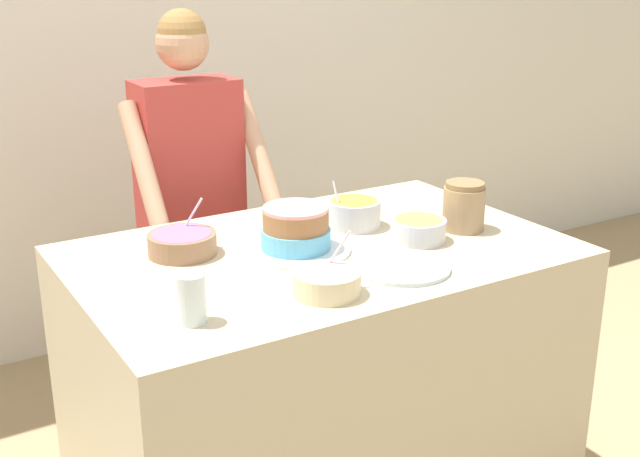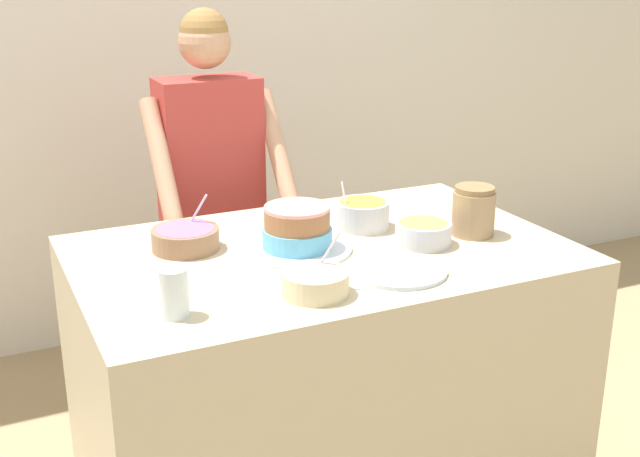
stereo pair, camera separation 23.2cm
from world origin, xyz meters
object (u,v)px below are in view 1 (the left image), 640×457
Objects in this scene: frosting_bowl_purple at (182,243)px; ceramic_plate at (402,267)px; cake at (296,232)px; frosting_bowl_pink at (327,282)px; frosting_bowl_yellow at (418,229)px; frosting_bowl_orange at (354,212)px; stoneware_jar at (464,206)px; drinking_glass at (191,298)px; person_baker at (191,182)px.

frosting_bowl_purple is 0.74× the size of ceramic_plate.
ceramic_plate is (0.18, -0.28, -0.05)m from cake.
frosting_bowl_pink reaches higher than frosting_bowl_yellow.
frosting_bowl_purple is 1.16× the size of frosting_bowl_orange.
frosting_bowl_pink is 0.66× the size of ceramic_plate.
frosting_bowl_orange is 0.64× the size of ceramic_plate.
frosting_bowl_orange is 1.11× the size of stoneware_jar.
person_baker is at bearing 67.50° from drinking_glass.
frosting_bowl_orange reaches higher than frosting_bowl_yellow.
drinking_glass is 0.79× the size of stoneware_jar.
person_baker is 9.14× the size of frosting_bowl_yellow.
drinking_glass is at bearing -178.77° from ceramic_plate.
frosting_bowl_purple is 1.62× the size of drinking_glass.
stoneware_jar reaches higher than ceramic_plate.
stoneware_jar is (0.59, -0.84, 0.03)m from person_baker.
drinking_glass is (-0.82, -0.18, 0.02)m from frosting_bowl_yellow.
person_baker reaches higher than drinking_glass.
ceramic_plate is at bearing -57.28° from cake.
frosting_bowl_pink is at bearing -105.72° from cake.
frosting_bowl_orange is at bearing 49.24° from frosting_bowl_pink.
frosting_bowl_yellow is 0.99× the size of frosting_bowl_orange.
frosting_bowl_pink is (-0.06, -1.05, -0.01)m from person_baker.
stoneware_jar is (0.37, 0.18, 0.07)m from ceramic_plate.
stoneware_jar is (1.01, 0.19, 0.02)m from drinking_glass.
person_baker is 0.70m from frosting_bowl_orange.
stoneware_jar reaches higher than frosting_bowl_yellow.
frosting_bowl_pink reaches higher than ceramic_plate.
ceramic_plate is (0.48, -0.43, -0.03)m from frosting_bowl_purple.
frosting_bowl_yellow is 0.25m from ceramic_plate.
person_baker is at bearing 115.75° from frosting_bowl_orange.
frosting_bowl_pink is at bearing -172.26° from ceramic_plate.
frosting_bowl_yellow is at bearing 24.24° from frosting_bowl_pink.
person_baker is at bearing 86.65° from frosting_bowl_pink.
frosting_bowl_purple is at bearing 175.38° from frosting_bowl_orange.
drinking_glass reaches higher than frosting_bowl_yellow.
stoneware_jar is at bearing 3.06° from frosting_bowl_yellow.
frosting_bowl_orange reaches higher than frosting_bowl_purple.
frosting_bowl_pink is 0.51m from frosting_bowl_purple.
person_baker is at bearing 65.15° from frosting_bowl_purple.
frosting_bowl_purple is at bearing 138.00° from ceramic_plate.
ceramic_plate is (0.64, 0.01, -0.06)m from drinking_glass.
frosting_bowl_pink is 1.03× the size of frosting_bowl_orange.
drinking_glass is at bearing 176.33° from frosting_bowl_pink.
frosting_bowl_pink is 1.44× the size of drinking_glass.
frosting_bowl_orange is 0.35m from stoneware_jar.
frosting_bowl_orange is at bearing 20.55° from cake.
frosting_bowl_yellow is (0.40, -0.85, -0.01)m from person_baker.
cake is at bearing 33.15° from drinking_glass.
frosting_bowl_purple is 0.65m from ceramic_plate.
ceramic_plate is at bearing 7.74° from frosting_bowl_pink.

